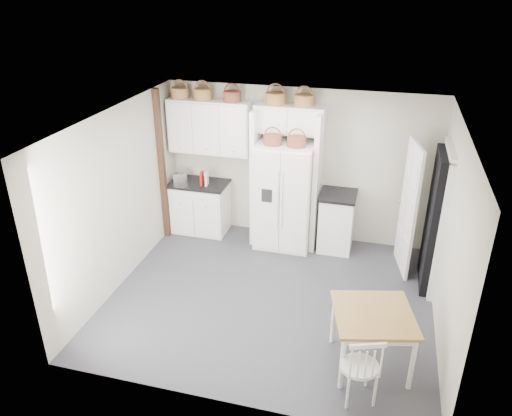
# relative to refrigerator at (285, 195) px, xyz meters

# --- Properties ---
(floor) EXTENTS (4.50, 4.50, 0.00)m
(floor) POSITION_rel_refrigerator_xyz_m (0.15, -1.61, -0.89)
(floor) COLOR #393844
(floor) RESTS_ON ground
(ceiling) EXTENTS (4.50, 4.50, 0.00)m
(ceiling) POSITION_rel_refrigerator_xyz_m (0.15, -1.61, 1.71)
(ceiling) COLOR white
(ceiling) RESTS_ON wall_back
(wall_back) EXTENTS (4.50, 0.00, 4.50)m
(wall_back) POSITION_rel_refrigerator_xyz_m (0.15, 0.39, 0.41)
(wall_back) COLOR #BCB6AD
(wall_back) RESTS_ON floor
(wall_left) EXTENTS (0.00, 4.00, 4.00)m
(wall_left) POSITION_rel_refrigerator_xyz_m (-2.10, -1.61, 0.41)
(wall_left) COLOR #BCB6AD
(wall_left) RESTS_ON floor
(wall_right) EXTENTS (0.00, 4.00, 4.00)m
(wall_right) POSITION_rel_refrigerator_xyz_m (2.40, -1.61, 0.41)
(wall_right) COLOR #BCB6AD
(wall_right) RESTS_ON floor
(refrigerator) EXTENTS (0.92, 0.74, 1.79)m
(refrigerator) POSITION_rel_refrigerator_xyz_m (0.00, 0.00, 0.00)
(refrigerator) COLOR white
(refrigerator) RESTS_ON floor
(base_cab_left) EXTENTS (0.96, 0.61, 0.89)m
(base_cab_left) POSITION_rel_refrigerator_xyz_m (-1.54, 0.09, -0.45)
(base_cab_left) COLOR white
(base_cab_left) RESTS_ON floor
(base_cab_right) EXTENTS (0.54, 0.65, 0.95)m
(base_cab_right) POSITION_rel_refrigerator_xyz_m (0.87, 0.09, -0.42)
(base_cab_right) COLOR white
(base_cab_right) RESTS_ON floor
(dining_table) EXTENTS (1.08, 1.08, 0.74)m
(dining_table) POSITION_rel_refrigerator_xyz_m (1.59, -2.61, -0.52)
(dining_table) COLOR brown
(dining_table) RESTS_ON floor
(windsor_chair) EXTENTS (0.53, 0.51, 0.87)m
(windsor_chair) POSITION_rel_refrigerator_xyz_m (1.50, -3.17, -0.46)
(windsor_chair) COLOR white
(windsor_chair) RESTS_ON floor
(counter_left) EXTENTS (1.00, 0.65, 0.04)m
(counter_left) POSITION_rel_refrigerator_xyz_m (-1.54, 0.09, 0.01)
(counter_left) COLOR black
(counter_left) RESTS_ON base_cab_left
(counter_right) EXTENTS (0.58, 0.69, 0.04)m
(counter_right) POSITION_rel_refrigerator_xyz_m (0.87, 0.09, 0.08)
(counter_right) COLOR black
(counter_right) RESTS_ON base_cab_right
(toaster) EXTENTS (0.26, 0.20, 0.16)m
(toaster) POSITION_rel_refrigerator_xyz_m (-1.87, 0.03, 0.11)
(toaster) COLOR silver
(toaster) RESTS_ON counter_left
(cookbook_red) EXTENTS (0.05, 0.16, 0.23)m
(cookbook_red) POSITION_rel_refrigerator_xyz_m (-1.46, 0.01, 0.15)
(cookbook_red) COLOR #A71413
(cookbook_red) RESTS_ON counter_left
(cookbook_cream) EXTENTS (0.05, 0.15, 0.23)m
(cookbook_cream) POSITION_rel_refrigerator_xyz_m (-1.37, 0.01, 0.15)
(cookbook_cream) COLOR white
(cookbook_cream) RESTS_ON counter_left
(basket_upper_a) EXTENTS (0.30, 0.30, 0.17)m
(basket_upper_a) POSITION_rel_refrigerator_xyz_m (-1.85, 0.22, 1.54)
(basket_upper_a) COLOR olive
(basket_upper_a) RESTS_ON upper_cabinet
(basket_upper_b) EXTENTS (0.30, 0.30, 0.18)m
(basket_upper_b) POSITION_rel_refrigerator_xyz_m (-1.45, 0.22, 1.54)
(basket_upper_b) COLOR olive
(basket_upper_b) RESTS_ON upper_cabinet
(basket_upper_c) EXTENTS (0.28, 0.28, 0.16)m
(basket_upper_c) POSITION_rel_refrigerator_xyz_m (-0.95, 0.22, 1.54)
(basket_upper_c) COLOR maroon
(basket_upper_c) RESTS_ON upper_cabinet
(basket_bridge_a) EXTENTS (0.32, 0.32, 0.18)m
(basket_bridge_a) POSITION_rel_refrigerator_xyz_m (-0.24, 0.22, 1.55)
(basket_bridge_a) COLOR olive
(basket_bridge_a) RESTS_ON bridge_cabinet
(basket_bridge_b) EXTENTS (0.31, 0.31, 0.17)m
(basket_bridge_b) POSITION_rel_refrigerator_xyz_m (0.22, 0.22, 1.54)
(basket_bridge_b) COLOR olive
(basket_bridge_b) RESTS_ON bridge_cabinet
(basket_fridge_a) EXTENTS (0.29, 0.29, 0.16)m
(basket_fridge_a) POSITION_rel_refrigerator_xyz_m (-0.20, -0.10, 0.97)
(basket_fridge_a) COLOR maroon
(basket_fridge_a) RESTS_ON refrigerator
(basket_fridge_b) EXTENTS (0.29, 0.29, 0.16)m
(basket_fridge_b) POSITION_rel_refrigerator_xyz_m (0.18, -0.10, 0.97)
(basket_fridge_b) COLOR maroon
(basket_fridge_b) RESTS_ON refrigerator
(upper_cabinet) EXTENTS (1.40, 0.34, 0.90)m
(upper_cabinet) POSITION_rel_refrigerator_xyz_m (-1.35, 0.22, 1.01)
(upper_cabinet) COLOR white
(upper_cabinet) RESTS_ON wall_back
(bridge_cabinet) EXTENTS (1.12, 0.34, 0.45)m
(bridge_cabinet) POSITION_rel_refrigerator_xyz_m (-0.00, 0.22, 1.23)
(bridge_cabinet) COLOR white
(bridge_cabinet) RESTS_ON wall_back
(fridge_panel_left) EXTENTS (0.08, 0.60, 2.30)m
(fridge_panel_left) POSITION_rel_refrigerator_xyz_m (-0.51, 0.09, 0.26)
(fridge_panel_left) COLOR white
(fridge_panel_left) RESTS_ON floor
(fridge_panel_right) EXTENTS (0.08, 0.60, 2.30)m
(fridge_panel_right) POSITION_rel_refrigerator_xyz_m (0.51, 0.09, 0.26)
(fridge_panel_right) COLOR white
(fridge_panel_right) RESTS_ON floor
(trim_post) EXTENTS (0.09, 0.09, 2.60)m
(trim_post) POSITION_rel_refrigerator_xyz_m (-2.05, -0.26, 0.41)
(trim_post) COLOR #44271B
(trim_post) RESTS_ON floor
(doorway_void) EXTENTS (0.18, 0.85, 2.05)m
(doorway_void) POSITION_rel_refrigerator_xyz_m (2.31, -0.61, 0.13)
(doorway_void) COLOR black
(doorway_void) RESTS_ON floor
(door_slab) EXTENTS (0.21, 0.79, 2.05)m
(door_slab) POSITION_rel_refrigerator_xyz_m (1.95, -0.28, 0.13)
(door_slab) COLOR white
(door_slab) RESTS_ON floor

